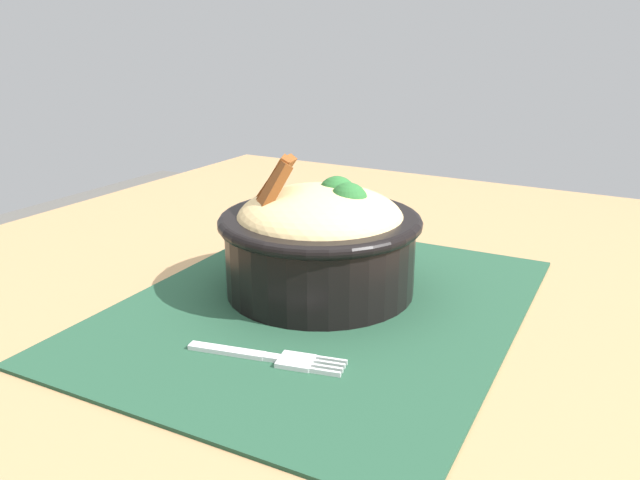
{
  "coord_description": "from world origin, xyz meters",
  "views": [
    {
      "loc": [
        0.43,
        0.25,
        1.0
      ],
      "look_at": [
        -0.05,
        -0.03,
        0.82
      ],
      "focal_mm": 35.82,
      "sensor_mm": 36.0,
      "label": 1
    }
  ],
  "objects": [
    {
      "name": "placemat",
      "position": [
        -0.02,
        -0.01,
        0.77
      ],
      "size": [
        0.43,
        0.35,
        0.0
      ],
      "primitive_type": "cube",
      "rotation": [
        0.0,
        0.0,
        0.03
      ],
      "color": "#1E422D",
      "rests_on": "table"
    },
    {
      "name": "table",
      "position": [
        0.0,
        0.0,
        0.7
      ],
      "size": [
        1.16,
        0.98,
        0.76
      ],
      "color": "#99754C",
      "rests_on": "ground_plane"
    },
    {
      "name": "bowl",
      "position": [
        -0.05,
        -0.03,
        0.82
      ],
      "size": [
        0.22,
        0.22,
        0.13
      ],
      "color": "black",
      "rests_on": "placemat"
    },
    {
      "name": "fork",
      "position": [
        0.08,
        0.01,
        0.77
      ],
      "size": [
        0.04,
        0.12,
        0.0
      ],
      "color": "silver",
      "rests_on": "placemat"
    }
  ]
}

